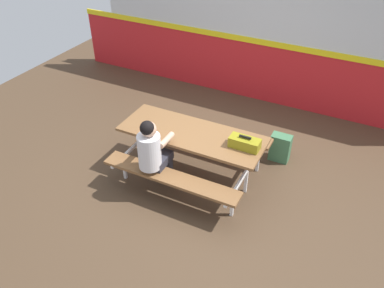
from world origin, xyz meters
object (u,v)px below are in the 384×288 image
toolbox_grey (245,143)px  backpack_dark (280,148)px  student_nearer (153,151)px  picnic_table_main (192,142)px

toolbox_grey → backpack_dark: (0.27, 0.93, -0.60)m
backpack_dark → student_nearer: bearing=-131.3°
picnic_table_main → backpack_dark: (1.03, 0.94, -0.36)m
picnic_table_main → toolbox_grey: toolbox_grey is taller
student_nearer → toolbox_grey: 1.19m
toolbox_grey → backpack_dark: toolbox_grey is taller
picnic_table_main → student_nearer: (-0.28, -0.56, 0.13)m
picnic_table_main → student_nearer: 0.64m
student_nearer → backpack_dark: (1.32, 1.50, -0.49)m
student_nearer → backpack_dark: size_ratio=2.74×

